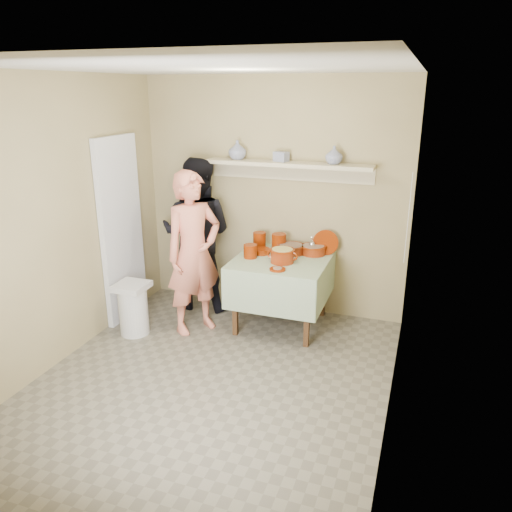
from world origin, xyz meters
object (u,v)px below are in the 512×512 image
at_px(person_cook, 194,253).
at_px(person_helper, 197,234).
at_px(serving_table, 281,269).
at_px(trash_bin, 133,308).
at_px(cazuela_rice, 282,254).

height_order(person_cook, person_helper, person_helper).
bearing_deg(serving_table, trash_bin, -153.45).
xyz_separation_m(person_helper, serving_table, (1.07, -0.19, -0.23)).
bearing_deg(person_cook, trash_bin, 152.96).
height_order(person_cook, serving_table, person_cook).
bearing_deg(cazuela_rice, person_cook, -161.70).
distance_m(person_helper, cazuela_rice, 1.14).
relative_size(serving_table, trash_bin, 1.74).
bearing_deg(trash_bin, serving_table, 26.55).
distance_m(person_cook, serving_table, 0.93).
bearing_deg(person_helper, person_cook, 107.86).
height_order(person_cook, trash_bin, person_cook).
bearing_deg(cazuela_rice, serving_table, 108.75).
distance_m(person_helper, serving_table, 1.11).
height_order(serving_table, cazuela_rice, cazuela_rice).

